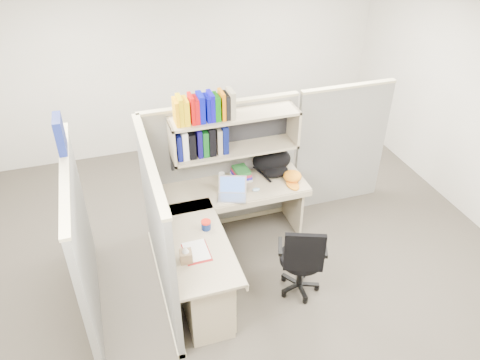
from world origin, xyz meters
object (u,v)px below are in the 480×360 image
object	(u,v)px
backpack	(274,163)
laptop	(232,190)
task_chair	(301,270)
snack_canister	(206,225)
desk	(216,266)

from	to	relation	value
backpack	laptop	bearing A→B (deg)	-147.30
backpack	task_chair	world-z (taller)	backpack
snack_canister	task_chair	size ratio (longest dim) A/B	0.11
backpack	snack_canister	xyz separation A→B (m)	(-1.00, -0.76, -0.09)
backpack	task_chair	distance (m)	1.32
desk	backpack	size ratio (longest dim) A/B	3.77
snack_canister	task_chair	distance (m)	1.07
backpack	task_chair	bearing A→B (deg)	-93.13
laptop	backpack	distance (m)	0.69
laptop	task_chair	xyz separation A→B (m)	(0.46, -0.86, -0.51)
desk	task_chair	bearing A→B (deg)	-13.20
laptop	desk	bearing A→B (deg)	-99.39
desk	snack_canister	world-z (taller)	snack_canister
desk	snack_canister	size ratio (longest dim) A/B	17.75
snack_canister	backpack	bearing A→B (deg)	37.01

